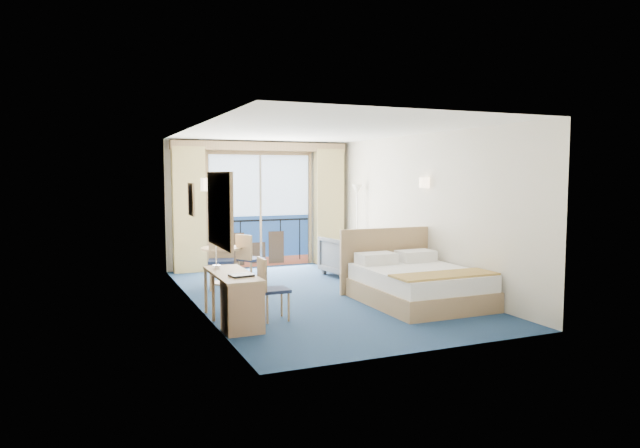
{
  "coord_description": "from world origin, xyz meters",
  "views": [
    {
      "loc": [
        -3.6,
        -8.57,
        1.99
      ],
      "look_at": [
        0.12,
        0.2,
        1.16
      ],
      "focal_mm": 32.0,
      "sensor_mm": 36.0,
      "label": 1
    }
  ],
  "objects": [
    {
      "name": "floor",
      "position": [
        0.0,
        0.0,
        0.0
      ],
      "size": [
        6.5,
        6.5,
        0.0
      ],
      "primitive_type": "plane",
      "color": "navy",
      "rests_on": "ground"
    },
    {
      "name": "room_walls",
      "position": [
        0.0,
        0.0,
        1.78
      ],
      "size": [
        4.04,
        6.54,
        2.72
      ],
      "color": "beige",
      "rests_on": "ground"
    },
    {
      "name": "balcony_door",
      "position": [
        -0.01,
        3.22,
        1.14
      ],
      "size": [
        2.36,
        0.03,
        2.52
      ],
      "color": "navy",
      "rests_on": "room_walls"
    },
    {
      "name": "curtain_left",
      "position": [
        -1.55,
        3.07,
        1.28
      ],
      "size": [
        0.65,
        0.22,
        2.55
      ],
      "primitive_type": "cube",
      "color": "tan",
      "rests_on": "room_walls"
    },
    {
      "name": "curtain_right",
      "position": [
        1.55,
        3.07,
        1.28
      ],
      "size": [
        0.65,
        0.22,
        2.55
      ],
      "primitive_type": "cube",
      "color": "tan",
      "rests_on": "room_walls"
    },
    {
      "name": "pelmet",
      "position": [
        0.0,
        3.1,
        2.58
      ],
      "size": [
        3.8,
        0.25,
        0.18
      ],
      "primitive_type": "cube",
      "color": "tan",
      "rests_on": "room_walls"
    },
    {
      "name": "mirror",
      "position": [
        -1.97,
        -1.5,
        1.55
      ],
      "size": [
        0.05,
        1.25,
        0.95
      ],
      "color": "tan",
      "rests_on": "room_walls"
    },
    {
      "name": "wall_print",
      "position": [
        -1.97,
        0.45,
        1.6
      ],
      "size": [
        0.04,
        0.42,
        0.52
      ],
      "color": "tan",
      "rests_on": "room_walls"
    },
    {
      "name": "sconce_left",
      "position": [
        -1.94,
        -0.6,
        1.85
      ],
      "size": [
        0.18,
        0.18,
        0.18
      ],
      "primitive_type": "cylinder",
      "color": "beige",
      "rests_on": "room_walls"
    },
    {
      "name": "sconce_right",
      "position": [
        1.94,
        -0.15,
        1.85
      ],
      "size": [
        0.18,
        0.18,
        0.18
      ],
      "primitive_type": "cylinder",
      "color": "beige",
      "rests_on": "room_walls"
    },
    {
      "name": "bed",
      "position": [
        1.19,
        -1.12,
        0.3
      ],
      "size": [
        1.73,
        2.05,
        1.09
      ],
      "color": "tan",
      "rests_on": "ground"
    },
    {
      "name": "nightstand",
      "position": [
        1.77,
        0.26,
        0.28
      ],
      "size": [
        0.43,
        0.41,
        0.56
      ],
      "primitive_type": "cube",
      "color": "tan",
      "rests_on": "ground"
    },
    {
      "name": "phone",
      "position": [
        1.75,
        0.22,
        0.6
      ],
      "size": [
        0.2,
        0.18,
        0.07
      ],
      "primitive_type": "cube",
      "rotation": [
        0.0,
        0.0,
        -0.38
      ],
      "color": "white",
      "rests_on": "nightstand"
    },
    {
      "name": "armchair",
      "position": [
        1.23,
        1.5,
        0.39
      ],
      "size": [
        0.95,
        0.97,
        0.78
      ],
      "primitive_type": "imported",
      "rotation": [
        0.0,
        0.0,
        3.28
      ],
      "color": "#4C545D",
      "rests_on": "ground"
    },
    {
      "name": "floor_lamp",
      "position": [
        1.82,
        2.2,
        1.35
      ],
      "size": [
        0.25,
        0.25,
        1.78
      ],
      "color": "silver",
      "rests_on": "ground"
    },
    {
      "name": "desk",
      "position": [
        -1.74,
        -1.56,
        0.37
      ],
      "size": [
        0.5,
        1.45,
        0.68
      ],
      "color": "tan",
      "rests_on": "ground"
    },
    {
      "name": "desk_chair",
      "position": [
        -1.25,
        -1.26,
        0.49
      ],
      "size": [
        0.39,
        0.38,
        0.87
      ],
      "rotation": [
        0.0,
        0.0,
        1.56
      ],
      "color": "#1C2541",
      "rests_on": "ground"
    },
    {
      "name": "folder",
      "position": [
        -1.7,
        -1.47,
        0.69
      ],
      "size": [
        0.32,
        0.26,
        0.03
      ],
      "primitive_type": "cube",
      "rotation": [
        0.0,
        0.0,
        0.16
      ],
      "color": "black",
      "rests_on": "desk"
    },
    {
      "name": "desk_lamp",
      "position": [
        -1.85,
        -0.69,
        1.01
      ],
      "size": [
        0.12,
        0.12,
        0.44
      ],
      "color": "silver",
      "rests_on": "desk"
    },
    {
      "name": "round_table",
      "position": [
        -1.24,
        1.61,
        0.5
      ],
      "size": [
        0.74,
        0.74,
        0.67
      ],
      "color": "tan",
      "rests_on": "ground"
    },
    {
      "name": "table_chair_a",
      "position": [
        -0.78,
        1.48,
        0.51
      ],
      "size": [
        0.54,
        0.53,
        0.9
      ],
      "rotation": [
        0.0,
        0.0,
        2.1
      ],
      "color": "#1C2541",
      "rests_on": "ground"
    },
    {
      "name": "table_chair_b",
      "position": [
        -1.34,
        1.2,
        0.58
      ],
      "size": [
        0.53,
        0.54,
        1.02
      ],
      "rotation": [
        0.0,
        0.0,
        -0.25
      ],
      "color": "#1C2541",
      "rests_on": "ground"
    }
  ]
}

